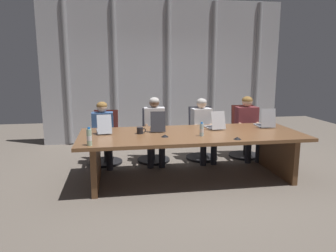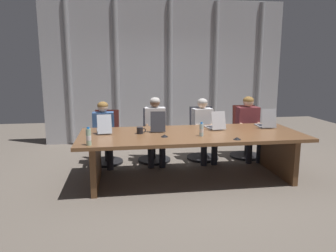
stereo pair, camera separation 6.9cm
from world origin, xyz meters
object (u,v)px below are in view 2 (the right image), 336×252
(laptop_left_mid, at_px, (158,127))
(office_chair_center, at_px, (202,139))
(office_chair_left_end, at_px, (106,143))
(office_chair_left_mid, at_px, (154,141))
(office_chair_right_mid, at_px, (245,138))
(laptop_center, at_px, (215,125))
(water_bottle_primary, at_px, (201,130))
(person_center, at_px, (204,126))
(person_left_end, at_px, (103,130))
(conference_mic_middle, at_px, (237,138))
(conference_mic_left_side, at_px, (165,136))
(laptop_left_end, at_px, (104,129))
(person_right_mid, at_px, (249,123))
(water_bottle_secondary, at_px, (89,137))
(coffee_mug_near, at_px, (140,130))
(laptop_right_mid, at_px, (266,123))
(person_left_mid, at_px, (155,126))

(laptop_left_mid, distance_m, office_chair_center, 1.31)
(laptop_left_mid, xyz_separation_m, office_chair_left_end, (-0.85, 0.79, -0.43))
(office_chair_left_mid, relative_size, office_chair_right_mid, 0.97)
(laptop_center, relative_size, office_chair_right_mid, 0.43)
(office_chair_left_end, height_order, water_bottle_primary, office_chair_left_end)
(office_chair_center, distance_m, person_center, 0.33)
(person_left_end, relative_size, conference_mic_middle, 10.25)
(laptop_center, relative_size, office_chair_center, 0.43)
(office_chair_left_mid, height_order, conference_mic_left_side, office_chair_left_mid)
(laptop_left_end, bearing_deg, water_bottle_primary, -114.79)
(person_right_mid, relative_size, water_bottle_secondary, 4.90)
(person_left_end, bearing_deg, laptop_center, 69.85)
(office_chair_right_mid, bearing_deg, conference_mic_middle, -21.16)
(office_chair_left_end, distance_m, office_chair_center, 1.80)
(water_bottle_primary, distance_m, coffee_mug_near, 0.93)
(office_chair_left_mid, distance_m, person_right_mid, 1.81)
(office_chair_center, height_order, water_bottle_primary, office_chair_center)
(laptop_left_end, relative_size, laptop_right_mid, 1.15)
(laptop_left_end, relative_size, water_bottle_primary, 2.26)
(laptop_center, relative_size, person_left_end, 0.37)
(laptop_left_end, distance_m, conference_mic_left_side, 1.00)
(laptop_center, distance_m, person_right_mid, 1.08)
(person_left_mid, relative_size, person_right_mid, 1.01)
(person_center, relative_size, person_right_mid, 0.98)
(office_chair_left_mid, bearing_deg, coffee_mug_near, -8.38)
(laptop_right_mid, bearing_deg, person_right_mid, 6.96)
(laptop_center, height_order, office_chair_left_mid, laptop_center)
(office_chair_left_mid, bearing_deg, person_left_mid, 10.90)
(laptop_left_mid, bearing_deg, laptop_right_mid, -83.38)
(conference_mic_middle, bearing_deg, person_left_mid, 124.74)
(laptop_center, xyz_separation_m, water_bottle_secondary, (-1.94, -0.81, 0.05))
(laptop_right_mid, height_order, person_left_mid, person_left_mid)
(laptop_left_mid, distance_m, office_chair_left_mid, 0.90)
(laptop_right_mid, bearing_deg, office_chair_right_mid, 6.25)
(person_center, xyz_separation_m, coffee_mug_near, (-1.22, -0.83, 0.12))
(person_left_end, height_order, water_bottle_secondary, person_left_end)
(person_right_mid, xyz_separation_m, conference_mic_middle, (-0.78, -1.43, 0.07))
(laptop_left_end, bearing_deg, conference_mic_left_side, -123.57)
(person_right_mid, bearing_deg, person_left_mid, -89.57)
(office_chair_left_end, height_order, person_right_mid, person_right_mid)
(person_center, bearing_deg, person_left_mid, -96.18)
(office_chair_center, xyz_separation_m, office_chair_right_mid, (0.86, 0.00, 0.00))
(person_center, height_order, coffee_mug_near, person_center)
(person_center, bearing_deg, office_chair_left_end, -101.19)
(water_bottle_secondary, bearing_deg, laptop_left_end, 78.82)
(water_bottle_secondary, height_order, conference_mic_left_side, water_bottle_secondary)
(laptop_left_mid, xyz_separation_m, laptop_right_mid, (1.83, 0.01, 0.00))
(office_chair_center, distance_m, conference_mic_left_side, 1.60)
(laptop_left_mid, xyz_separation_m, office_chair_left_mid, (0.03, 0.79, -0.43))
(laptop_center, relative_size, coffee_mug_near, 2.97)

